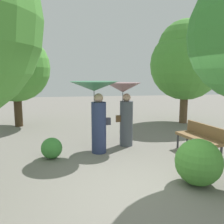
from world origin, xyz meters
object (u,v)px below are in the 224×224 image
at_px(tree_mid_left, 15,62).
at_px(path_marker_post, 194,160).
at_px(person_right, 124,102).
at_px(tree_mid_right, 186,59).
at_px(person_left, 96,101).
at_px(park_bench, 201,136).

relative_size(tree_mid_left, path_marker_post, 4.88).
bearing_deg(person_right, path_marker_post, -163.21).
bearing_deg(tree_mid_right, path_marker_post, -113.86).
relative_size(person_left, tree_mid_left, 0.47).
xyz_separation_m(tree_mid_left, tree_mid_right, (7.29, -0.41, 0.17)).
xyz_separation_m(park_bench, tree_mid_left, (-5.78, 4.58, 2.17)).
xyz_separation_m(person_left, path_marker_post, (1.84, -2.06, -1.03)).
bearing_deg(tree_mid_left, person_right, -41.68).
distance_m(park_bench, path_marker_post, 1.76).
relative_size(person_left, path_marker_post, 2.30).
relative_size(person_right, tree_mid_left, 0.46).
height_order(person_left, park_bench, person_left).
xyz_separation_m(tree_mid_right, path_marker_post, (-2.49, -5.63, -2.42)).
distance_m(person_left, park_bench, 3.04).
relative_size(tree_mid_left, tree_mid_right, 0.93).
xyz_separation_m(person_right, tree_mid_right, (3.42, 3.03, 1.49)).
bearing_deg(tree_mid_right, person_right, -138.42).
relative_size(person_right, tree_mid_right, 0.43).
distance_m(tree_mid_right, path_marker_post, 6.61).
bearing_deg(person_left, tree_mid_right, -53.39).
xyz_separation_m(person_right, park_bench, (1.91, -1.13, -0.86)).
xyz_separation_m(person_left, tree_mid_left, (-2.96, 3.98, 1.21)).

